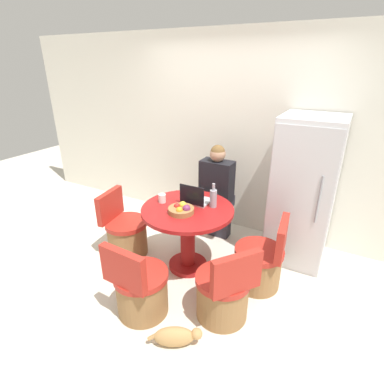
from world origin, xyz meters
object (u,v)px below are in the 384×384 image
at_px(chair_near_right_corner, 223,294).
at_px(person_seated, 218,190).
at_px(dining_table, 188,226).
at_px(cat, 176,336).
at_px(chair_near_camera, 141,290).
at_px(laptop, 195,199).
at_px(chair_left_side, 126,234).
at_px(fruit_bowl, 182,209).
at_px(bottle, 213,198).
at_px(chair_right_side, 260,264).
at_px(refrigerator, 303,192).

bearing_deg(chair_near_right_corner, person_seated, -115.89).
xyz_separation_m(dining_table, cat, (0.44, -0.98, -0.45)).
bearing_deg(chair_near_right_corner, chair_near_camera, -27.88).
bearing_deg(cat, chair_near_right_corner, 36.65).
distance_m(dining_table, laptop, 0.31).
xyz_separation_m(dining_table, chair_left_side, (-0.81, -0.12, -0.28)).
xyz_separation_m(chair_left_side, cat, (1.25, -0.86, -0.17)).
bearing_deg(chair_near_right_corner, chair_left_side, -67.36).
relative_size(chair_left_side, fruit_bowl, 2.95).
bearing_deg(bottle, laptop, -178.80).
bearing_deg(chair_left_side, chair_right_side, -90.80).
relative_size(fruit_bowl, cat, 0.65).
height_order(refrigerator, chair_near_right_corner, refrigerator).
bearing_deg(laptop, chair_left_side, 18.55).
height_order(chair_near_camera, bottle, bottle).
distance_m(refrigerator, dining_table, 1.36).
bearing_deg(bottle, chair_right_side, -6.76).
bearing_deg(cat, chair_left_side, 116.22).
relative_size(refrigerator, dining_table, 1.70).
xyz_separation_m(chair_near_right_corner, cat, (-0.22, -0.48, -0.17)).
relative_size(fruit_bowl, bottle, 1.01).
height_order(chair_near_right_corner, cat, chair_near_right_corner).
relative_size(refrigerator, bottle, 6.33).
height_order(dining_table, person_seated, person_seated).
xyz_separation_m(person_seated, cat, (0.40, -1.70, -0.61)).
relative_size(laptop, bottle, 1.09).
bearing_deg(fruit_bowl, bottle, 51.72).
relative_size(dining_table, chair_near_right_corner, 1.25).
distance_m(fruit_bowl, bottle, 0.37).
height_order(dining_table, chair_right_side, chair_right_side).
distance_m(laptop, fruit_bowl, 0.28).
height_order(chair_near_camera, cat, chair_near_camera).
relative_size(chair_near_camera, chair_near_right_corner, 1.00).
height_order(fruit_bowl, cat, fruit_bowl).
relative_size(chair_near_right_corner, chair_left_side, 1.00).
distance_m(refrigerator, fruit_bowl, 1.41).
bearing_deg(fruit_bowl, cat, -62.96).
bearing_deg(dining_table, bottle, 35.95).
distance_m(chair_right_side, cat, 1.15).
distance_m(person_seated, bottle, 0.61).
bearing_deg(person_seated, chair_right_side, 141.12).
height_order(refrigerator, chair_near_camera, refrigerator).
bearing_deg(person_seated, refrigerator, -173.89).
bearing_deg(refrigerator, chair_near_camera, -123.20).
height_order(dining_table, cat, dining_table).
bearing_deg(refrigerator, person_seated, -173.89).
relative_size(refrigerator, chair_near_camera, 2.13).
distance_m(chair_right_side, fruit_bowl, 1.00).
bearing_deg(chair_left_side, cat, -132.80).
distance_m(dining_table, bottle, 0.43).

